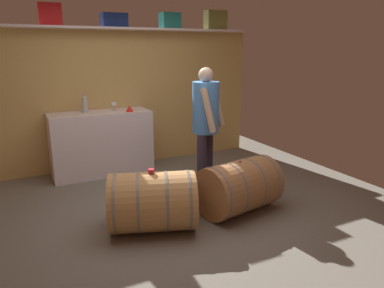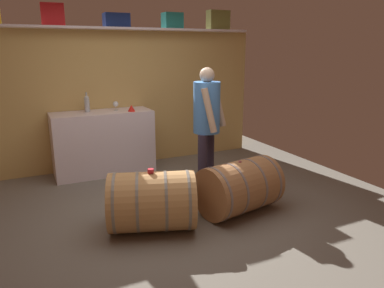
% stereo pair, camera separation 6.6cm
% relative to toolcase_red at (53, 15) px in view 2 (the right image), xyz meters
% --- Properties ---
extents(ground_plane, '(5.92, 7.55, 0.02)m').
position_rel_toolcase_red_xyz_m(ground_plane, '(0.89, -1.48, -2.33)').
color(ground_plane, slate).
extents(back_wall_panel, '(4.72, 0.10, 2.14)m').
position_rel_toolcase_red_xyz_m(back_wall_panel, '(0.89, 0.15, -1.25)').
color(back_wall_panel, tan).
rests_on(back_wall_panel, ground).
extents(high_shelf_board, '(4.35, 0.40, 0.03)m').
position_rel_toolcase_red_xyz_m(high_shelf_board, '(0.89, 0.00, -0.16)').
color(high_shelf_board, silver).
rests_on(high_shelf_board, back_wall_panel).
extents(toolcase_red, '(0.32, 0.28, 0.29)m').
position_rel_toolcase_red_xyz_m(toolcase_red, '(0.00, 0.00, 0.00)').
color(toolcase_red, red).
rests_on(toolcase_red, high_shelf_board).
extents(toolcase_navy, '(0.37, 0.24, 0.20)m').
position_rel_toolcase_red_xyz_m(toolcase_navy, '(0.88, 0.00, -0.05)').
color(toolcase_navy, navy).
rests_on(toolcase_navy, high_shelf_board).
extents(toolcase_teal, '(0.30, 0.23, 0.24)m').
position_rel_toolcase_red_xyz_m(toolcase_teal, '(1.78, 0.00, -0.03)').
color(toolcase_teal, '#1E7B75').
rests_on(toolcase_teal, high_shelf_board).
extents(toolcase_olive, '(0.37, 0.18, 0.31)m').
position_rel_toolcase_red_xyz_m(toolcase_olive, '(2.62, 0.00, 0.01)').
color(toolcase_olive, olive).
rests_on(toolcase_olive, high_shelf_board).
extents(work_cabinet, '(1.47, 0.56, 0.96)m').
position_rel_toolcase_red_xyz_m(work_cabinet, '(0.54, -0.19, -1.84)').
color(work_cabinet, white).
rests_on(work_cabinet, ground).
extents(wine_bottle_clear, '(0.07, 0.07, 0.29)m').
position_rel_toolcase_red_xyz_m(wine_bottle_clear, '(0.35, -0.11, -1.24)').
color(wine_bottle_clear, '#B3BBC0').
rests_on(wine_bottle_clear, work_cabinet).
extents(wine_glass, '(0.08, 0.08, 0.14)m').
position_rel_toolcase_red_xyz_m(wine_glass, '(0.77, -0.16, -1.27)').
color(wine_glass, white).
rests_on(wine_glass, work_cabinet).
extents(red_funnel, '(0.11, 0.11, 0.10)m').
position_rel_toolcase_red_xyz_m(red_funnel, '(0.96, -0.35, -1.31)').
color(red_funnel, red).
rests_on(red_funnel, work_cabinet).
extents(wine_barrel_near, '(1.05, 0.88, 0.64)m').
position_rel_toolcase_red_xyz_m(wine_barrel_near, '(0.60, -2.24, -2.00)').
color(wine_barrel_near, tan).
rests_on(wine_barrel_near, ground).
extents(wine_barrel_far, '(1.01, 0.77, 0.62)m').
position_rel_toolcase_red_xyz_m(wine_barrel_far, '(1.66, -2.27, -2.01)').
color(wine_barrel_far, '#9E6A3F').
rests_on(wine_barrel_far, ground).
extents(tasting_cup, '(0.07, 0.07, 0.04)m').
position_rel_toolcase_red_xyz_m(tasting_cup, '(0.60, -2.24, -1.66)').
color(tasting_cup, red).
rests_on(tasting_cup, wine_barrel_near).
extents(winemaker_pouring, '(0.50, 0.49, 1.64)m').
position_rel_toolcase_red_xyz_m(winemaker_pouring, '(1.64, -1.48, -1.31)').
color(winemaker_pouring, '#332B3F').
rests_on(winemaker_pouring, ground).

